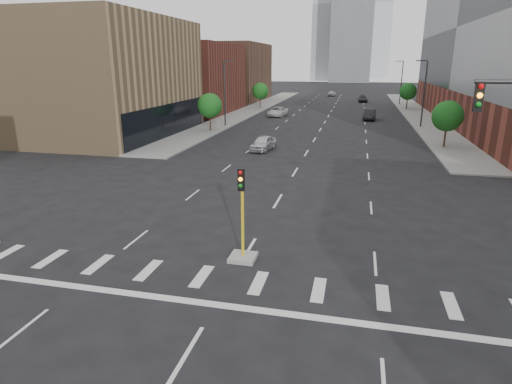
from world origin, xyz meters
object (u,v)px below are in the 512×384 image
(car_far_left, at_px, (278,112))
(car_distant, at_px, (332,93))
(car_near_left, at_px, (263,143))
(car_mid_right, at_px, (370,115))
(car_deep_right, at_px, (363,99))
(median_traffic_signal, at_px, (243,240))

(car_far_left, relative_size, car_distant, 1.33)
(car_near_left, xyz_separation_m, car_mid_right, (11.27, 27.87, 0.08))
(car_distant, bearing_deg, car_near_left, -84.68)
(car_far_left, xyz_separation_m, car_deep_right, (14.20, 30.81, -0.06))
(car_mid_right, xyz_separation_m, car_far_left, (-15.09, 1.40, -0.07))
(median_traffic_signal, xyz_separation_m, car_distant, (-2.30, 102.40, -0.27))
(car_mid_right, relative_size, car_distant, 1.22)
(car_near_left, relative_size, car_mid_right, 0.87)
(car_mid_right, distance_m, car_deep_right, 32.22)
(car_near_left, bearing_deg, car_far_left, 105.36)
(median_traffic_signal, distance_m, car_near_left, 25.84)
(car_mid_right, height_order, car_deep_right, car_mid_right)
(car_near_left, distance_m, car_far_left, 29.53)
(car_far_left, bearing_deg, car_distant, 89.44)
(car_near_left, bearing_deg, car_mid_right, 75.91)
(car_near_left, bearing_deg, median_traffic_signal, -71.89)
(car_far_left, xyz_separation_m, car_distant, (6.09, 47.70, -0.06))
(car_deep_right, distance_m, car_distant, 18.74)
(median_traffic_signal, distance_m, car_deep_right, 85.71)
(median_traffic_signal, bearing_deg, car_mid_right, 82.84)
(median_traffic_signal, bearing_deg, car_far_left, 98.73)
(car_mid_right, bearing_deg, median_traffic_signal, -93.18)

